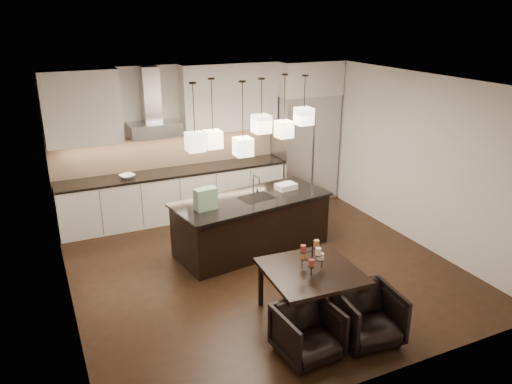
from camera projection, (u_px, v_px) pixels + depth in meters
name	position (u px, v px, depth m)	size (l,w,h in m)	color
floor	(261.00, 267.00, 7.68)	(5.50, 5.50, 0.02)	black
ceiling	(262.00, 81.00, 6.71)	(5.50, 5.50, 0.02)	white
wall_back	(200.00, 138.00, 9.55)	(5.50, 0.02, 2.80)	silver
wall_front	(384.00, 263.00, 4.84)	(5.50, 0.02, 2.80)	silver
wall_left	(59.00, 210.00, 6.11)	(0.02, 5.50, 2.80)	silver
wall_right	(411.00, 158.00, 8.29)	(0.02, 5.50, 2.80)	silver
refrigerator	(304.00, 147.00, 10.17)	(1.20, 0.72, 2.15)	#B7B7BA
fridge_panel	(307.00, 78.00, 9.68)	(1.26, 0.72, 0.65)	silver
lower_cabinets	(176.00, 195.00, 9.35)	(4.21, 0.62, 0.88)	silver
countertop	(174.00, 172.00, 9.19)	(4.21, 0.66, 0.04)	black
backsplash	(169.00, 151.00, 9.33)	(4.21, 0.02, 0.63)	#D0AF93
upper_cab_left	(82.00, 108.00, 8.29)	(1.25, 0.35, 1.25)	silver
upper_cab_right	(230.00, 97.00, 9.34)	(1.86, 0.35, 1.25)	silver
hood_canopy	(155.00, 129.00, 8.83)	(0.90, 0.52, 0.24)	#B7B7BA
hood_chimney	(151.00, 94.00, 8.72)	(0.30, 0.28, 0.96)	#B7B7BA
fruit_bowl	(127.00, 176.00, 8.79)	(0.26, 0.26, 0.06)	silver
island_body	(252.00, 225.00, 8.09)	(2.43, 0.97, 0.85)	black
island_top	(251.00, 199.00, 7.94)	(2.50, 1.05, 0.04)	black
faucet	(253.00, 185.00, 7.99)	(0.10, 0.23, 0.37)	silver
tote_bag	(206.00, 199.00, 7.44)	(0.33, 0.17, 0.33)	#1B6233
food_container	(286.00, 186.00, 8.32)	(0.33, 0.23, 0.10)	silver
dining_table	(311.00, 293.00, 6.30)	(1.13, 1.13, 0.68)	black
candelabra	(312.00, 255.00, 6.12)	(0.32, 0.32, 0.40)	black
candle_a	(321.00, 256.00, 6.18)	(0.07, 0.07, 0.09)	beige
candle_b	(304.00, 255.00, 6.21)	(0.07, 0.07, 0.09)	#C17637
candle_c	(312.00, 263.00, 6.02)	(0.07, 0.07, 0.09)	maroon
candle_d	(317.00, 244.00, 6.19)	(0.07, 0.07, 0.09)	#C17637
candle_e	(303.00, 249.00, 6.06)	(0.07, 0.07, 0.09)	maroon
candle_f	(318.00, 251.00, 5.99)	(0.07, 0.07, 0.09)	beige
armchair_left	(308.00, 332.00, 5.59)	(0.66, 0.68, 0.61)	black
armchair_right	(368.00, 316.00, 5.86)	(0.70, 0.72, 0.65)	black
pendant_a	(195.00, 142.00, 6.95)	(0.24, 0.24, 0.26)	beige
pendant_b	(213.00, 139.00, 7.40)	(0.24, 0.24, 0.26)	beige
pendant_c	(261.00, 124.00, 7.32)	(0.24, 0.24, 0.26)	beige
pendant_d	(284.00, 129.00, 7.85)	(0.24, 0.24, 0.26)	beige
pendant_e	(304.00, 116.00, 7.65)	(0.24, 0.24, 0.26)	beige
pendant_f	(243.00, 147.00, 7.13)	(0.24, 0.24, 0.26)	beige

